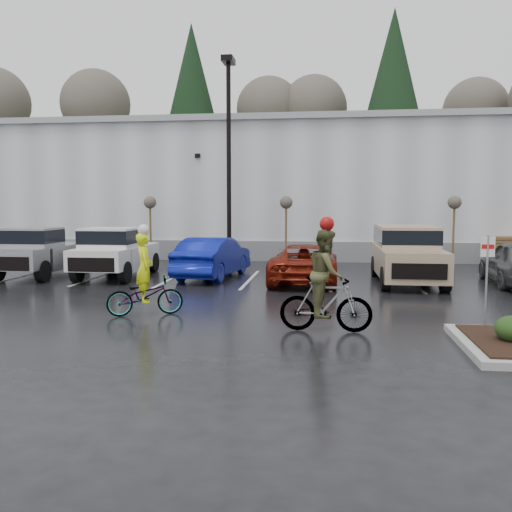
# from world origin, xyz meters

# --- Properties ---
(ground) EXTENTS (120.00, 120.00, 0.00)m
(ground) POSITION_xyz_m (0.00, 0.00, 0.00)
(ground) COLOR black
(ground) RESTS_ON ground
(warehouse) EXTENTS (60.50, 15.50, 7.20)m
(warehouse) POSITION_xyz_m (0.00, 21.99, 3.65)
(warehouse) COLOR #BBBDC0
(warehouse) RESTS_ON ground
(wooded_ridge) EXTENTS (80.00, 25.00, 6.00)m
(wooded_ridge) POSITION_xyz_m (0.00, 45.00, 3.00)
(wooded_ridge) COLOR #233616
(wooded_ridge) RESTS_ON ground
(lamppost) EXTENTS (0.50, 1.00, 9.22)m
(lamppost) POSITION_xyz_m (-4.00, 12.00, 5.69)
(lamppost) COLOR black
(lamppost) RESTS_ON ground
(sapling_west) EXTENTS (0.60, 0.60, 3.20)m
(sapling_west) POSITION_xyz_m (-8.00, 13.00, 2.73)
(sapling_west) COLOR brown
(sapling_west) RESTS_ON ground
(sapling_mid) EXTENTS (0.60, 0.60, 3.20)m
(sapling_mid) POSITION_xyz_m (-1.50, 13.00, 2.73)
(sapling_mid) COLOR brown
(sapling_mid) RESTS_ON ground
(sapling_east) EXTENTS (0.60, 0.60, 3.20)m
(sapling_east) POSITION_xyz_m (6.00, 13.00, 2.73)
(sapling_east) COLOR brown
(sapling_east) RESTS_ON ground
(pallet_stack_a) EXTENTS (1.20, 1.20, 1.35)m
(pallet_stack_a) POSITION_xyz_m (8.50, 14.00, 0.68)
(pallet_stack_a) COLOR brown
(pallet_stack_a) RESTS_ON ground
(fire_lane_sign) EXTENTS (0.30, 0.05, 2.20)m
(fire_lane_sign) POSITION_xyz_m (3.80, 0.20, 1.41)
(fire_lane_sign) COLOR gray
(fire_lane_sign) RESTS_ON ground
(pickup_silver) EXTENTS (2.10, 5.20, 1.96)m
(pickup_silver) POSITION_xyz_m (-10.82, 8.18, 0.98)
(pickup_silver) COLOR #929399
(pickup_silver) RESTS_ON ground
(pickup_white) EXTENTS (2.10, 5.20, 1.96)m
(pickup_white) POSITION_xyz_m (-7.75, 8.27, 0.98)
(pickup_white) COLOR silver
(pickup_white) RESTS_ON ground
(car_blue) EXTENTS (2.31, 4.96, 1.57)m
(car_blue) POSITION_xyz_m (-3.99, 8.36, 0.79)
(car_blue) COLOR #0C178D
(car_blue) RESTS_ON ground
(car_red) EXTENTS (2.41, 5.10, 1.41)m
(car_red) POSITION_xyz_m (-0.44, 7.56, 0.70)
(car_red) COLOR maroon
(car_red) RESTS_ON ground
(suv_tan) EXTENTS (2.20, 5.10, 2.06)m
(suv_tan) POSITION_xyz_m (3.24, 7.77, 1.03)
(suv_tan) COLOR tan
(suv_tan) RESTS_ON ground
(cyclist_hivis) EXTENTS (2.05, 1.39, 2.35)m
(cyclist_hivis) POSITION_xyz_m (-4.31, 1.25, 0.73)
(cyclist_hivis) COLOR #3F3F44
(cyclist_hivis) RESTS_ON ground
(cyclist_olive) EXTENTS (2.02, 0.97, 2.60)m
(cyclist_olive) POSITION_xyz_m (0.32, 0.04, 0.93)
(cyclist_olive) COLOR #3F3F44
(cyclist_olive) RESTS_ON ground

